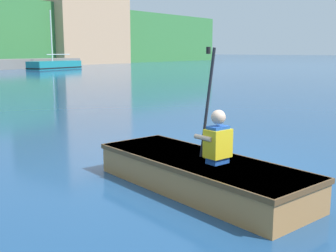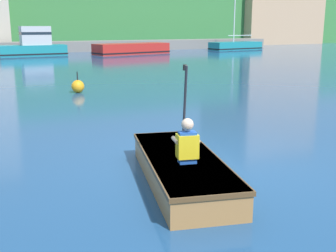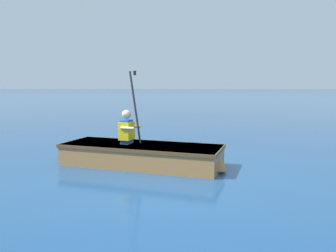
% 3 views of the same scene
% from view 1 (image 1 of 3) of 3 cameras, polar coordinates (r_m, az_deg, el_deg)
% --- Properties ---
extents(ground_plane, '(300.00, 300.00, 0.00)m').
position_cam_1_polar(ground_plane, '(6.17, 4.01, -5.87)').
color(ground_plane, navy).
extents(waterfront_tower_far, '(11.33, 12.15, 14.97)m').
position_cam_1_polar(waterfront_tower_far, '(58.30, -13.46, 15.63)').
color(waterfront_tower_far, tan).
rests_on(waterfront_tower_far, ground).
extents(moored_boat_dock_center_far, '(5.66, 2.53, 5.29)m').
position_cam_1_polar(moored_boat_dock_center_far, '(40.67, -15.08, 7.96)').
color(moored_boat_dock_center_far, '#197A84').
rests_on(moored_boat_dock_center_far, ground).
extents(rowboat_foreground, '(1.64, 3.13, 0.40)m').
position_cam_1_polar(rowboat_foreground, '(5.27, 4.03, -6.12)').
color(rowboat_foreground, '#A3703D').
rests_on(rowboat_foreground, ground).
extents(person_paddler, '(0.40, 0.42, 1.35)m').
position_cam_1_polar(person_paddler, '(4.93, 6.69, -1.74)').
color(person_paddler, '#1E4CA5').
rests_on(person_paddler, rowboat_foreground).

